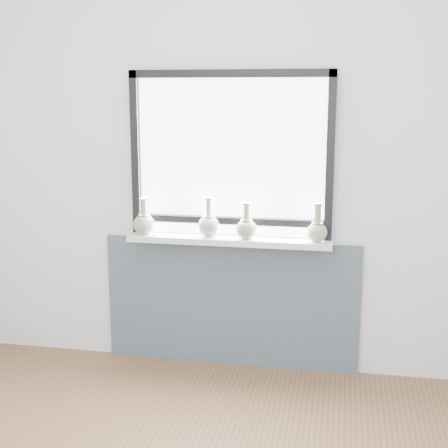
% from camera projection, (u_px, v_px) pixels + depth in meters
% --- Properties ---
extents(back_wall, '(3.60, 0.02, 2.60)m').
position_uv_depth(back_wall, '(232.00, 173.00, 4.01)').
color(back_wall, silver).
rests_on(back_wall, ground).
extents(apron_panel, '(1.70, 0.03, 0.86)m').
position_uv_depth(apron_panel, '(231.00, 303.00, 4.16)').
color(apron_panel, '#455260').
rests_on(apron_panel, ground).
extents(windowsill, '(1.32, 0.18, 0.04)m').
position_uv_depth(windowsill, '(229.00, 240.00, 4.00)').
color(windowsill, silver).
rests_on(windowsill, apron_panel).
extents(window, '(1.30, 0.06, 1.05)m').
position_uv_depth(window, '(231.00, 152.00, 3.95)').
color(window, black).
rests_on(window, windowsill).
extents(vase_a, '(0.14, 0.14, 0.24)m').
position_uv_depth(vase_a, '(144.00, 223.00, 4.07)').
color(vase_a, gray).
rests_on(vase_a, windowsill).
extents(vase_b, '(0.15, 0.15, 0.25)m').
position_uv_depth(vase_b, '(209.00, 224.00, 4.02)').
color(vase_b, gray).
rests_on(vase_b, windowsill).
extents(vase_c, '(0.14, 0.14, 0.23)m').
position_uv_depth(vase_c, '(246.00, 227.00, 3.94)').
color(vase_c, gray).
rests_on(vase_c, windowsill).
extents(vase_d, '(0.13, 0.13, 0.24)m').
position_uv_depth(vase_d, '(317.00, 230.00, 3.86)').
color(vase_d, gray).
rests_on(vase_d, windowsill).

